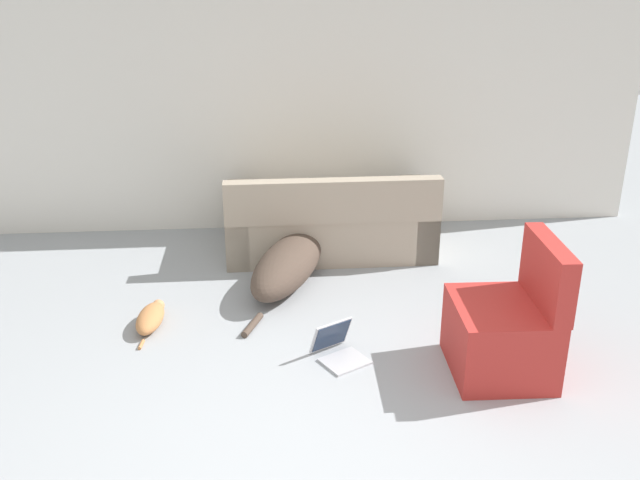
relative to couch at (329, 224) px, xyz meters
name	(u,v)px	position (x,y,z in m)	size (l,w,h in m)	color
ground_plane	(319,480)	(-0.33, -3.01, -0.26)	(20.00, 20.00, 0.00)	#999EA3
wall_back	(288,98)	(-0.33, 0.69, 1.01)	(6.75, 0.06, 2.54)	silver
couch	(329,224)	(0.00, 0.00, 0.00)	(1.84, 0.91, 0.78)	tan
dog	(291,262)	(-0.38, -0.62, -0.08)	(0.86, 1.67, 0.36)	#4C3D33
cat	(151,318)	(-1.42, -1.29, -0.19)	(0.22, 0.62, 0.14)	#BC7A47
laptop_open	(337,346)	(-0.12, -1.82, -0.18)	(0.42, 0.44, 0.25)	#B7B7BC
side_chair	(507,328)	(0.95, -2.06, 0.04)	(0.64, 0.69, 0.90)	#B72D28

